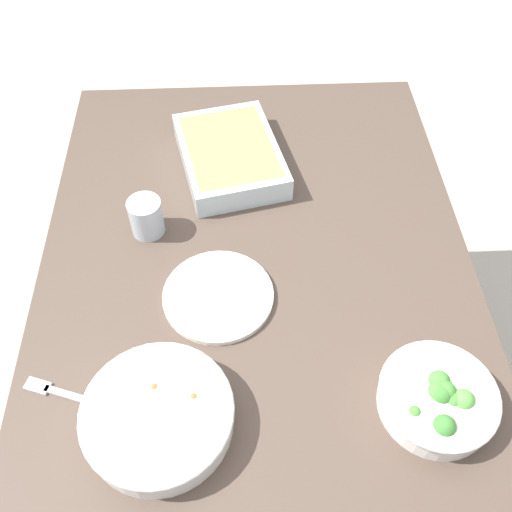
# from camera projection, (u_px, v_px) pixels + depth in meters

# --- Properties ---
(ground_plane) EXTENTS (6.00, 6.00, 0.00)m
(ground_plane) POSITION_uv_depth(u_px,v_px,m) (256.00, 403.00, 1.78)
(ground_plane) COLOR #B2A899
(dining_table) EXTENTS (1.20, 0.90, 0.74)m
(dining_table) POSITION_uv_depth(u_px,v_px,m) (256.00, 281.00, 1.27)
(dining_table) COLOR #4C3D33
(dining_table) RESTS_ON ground_plane
(stew_bowl) EXTENTS (0.26, 0.26, 0.06)m
(stew_bowl) POSITION_uv_depth(u_px,v_px,m) (158.00, 416.00, 0.94)
(stew_bowl) COLOR white
(stew_bowl) RESTS_ON dining_table
(broccoli_bowl) EXTENTS (0.20, 0.20, 0.07)m
(broccoli_bowl) POSITION_uv_depth(u_px,v_px,m) (438.00, 398.00, 0.96)
(broccoli_bowl) COLOR white
(broccoli_bowl) RESTS_ON dining_table
(baking_dish) EXTENTS (0.34, 0.28, 0.06)m
(baking_dish) POSITION_uv_depth(u_px,v_px,m) (230.00, 155.00, 1.34)
(baking_dish) COLOR silver
(baking_dish) RESTS_ON dining_table
(drink_cup) EXTENTS (0.07, 0.07, 0.08)m
(drink_cup) POSITION_uv_depth(u_px,v_px,m) (147.00, 218.00, 1.21)
(drink_cup) COLOR #B2BCC6
(drink_cup) RESTS_ON dining_table
(side_plate) EXTENTS (0.22, 0.22, 0.01)m
(side_plate) POSITION_uv_depth(u_px,v_px,m) (218.00, 296.00, 1.13)
(side_plate) COLOR white
(side_plate) RESTS_ON dining_table
(spoon_by_stew) EXTENTS (0.07, 0.17, 0.01)m
(spoon_by_stew) POSITION_uv_depth(u_px,v_px,m) (185.00, 428.00, 0.96)
(spoon_by_stew) COLOR silver
(spoon_by_stew) RESTS_ON dining_table
(fork_on_table) EXTENTS (0.08, 0.17, 0.01)m
(fork_on_table) POSITION_uv_depth(u_px,v_px,m) (64.00, 394.00, 1.00)
(fork_on_table) COLOR silver
(fork_on_table) RESTS_ON dining_table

